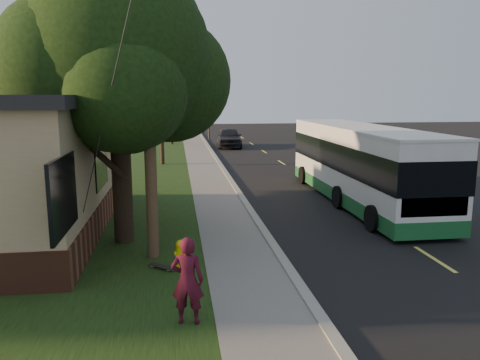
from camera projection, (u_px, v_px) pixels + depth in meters
name	position (u px, v px, depth m)	size (l,w,h in m)	color
ground	(285.00, 267.00, 11.74)	(120.00, 120.00, 0.00)	black
road	(319.00, 187.00, 22.02)	(8.00, 80.00, 0.01)	black
curb	(235.00, 188.00, 21.48)	(0.25, 80.00, 0.12)	gray
sidewalk	(214.00, 189.00, 21.35)	(2.00, 80.00, 0.08)	slate
grass_verge	(135.00, 191.00, 20.88)	(5.00, 80.00, 0.07)	black
fire_hydrant	(181.00, 255.00, 11.32)	(0.32, 0.32, 0.74)	yellow
utility_pole	(147.00, 79.00, 11.44)	(2.86, 3.21, 9.07)	#473321
leafy_tree	(118.00, 61.00, 12.84)	(6.30, 6.00, 7.80)	black
bare_tree_near	(162.00, 130.00, 28.44)	(1.38, 1.21, 4.31)	black
bare_tree_far	(172.00, 122.00, 40.23)	(1.38, 1.21, 4.03)	black
traffic_signal	(209.00, 107.00, 44.39)	(0.18, 0.22, 5.50)	#2D2D30
transit_bus	(360.00, 162.00, 18.59)	(2.59, 11.22, 3.04)	silver
skateboarder	(187.00, 280.00, 8.56)	(0.60, 0.40, 1.66)	#430D1E
skateboard_main	(185.00, 262.00, 11.72)	(0.58, 0.78, 0.07)	black
skateboard_spare	(162.00, 267.00, 11.40)	(0.70, 0.62, 0.07)	black
dumpster	(36.00, 211.00, 14.60)	(1.69, 1.47, 1.28)	#122F1F
distant_car	(229.00, 137.00, 38.69)	(1.95, 4.85, 1.65)	black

